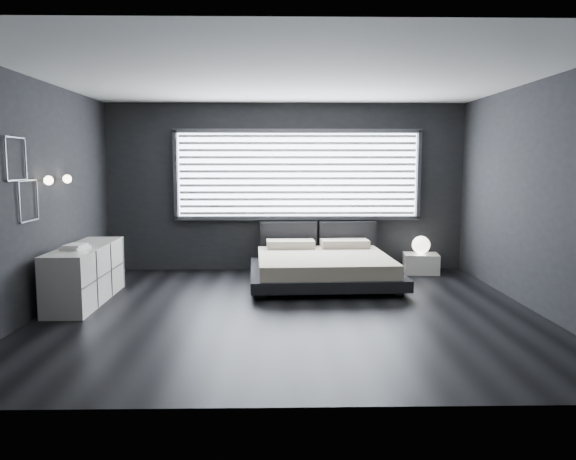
{
  "coord_description": "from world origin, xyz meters",
  "views": [
    {
      "loc": [
        -0.15,
        -6.73,
        1.8
      ],
      "look_at": [
        0.0,
        0.85,
        0.9
      ],
      "focal_mm": 35.0,
      "sensor_mm": 36.0,
      "label": 1
    }
  ],
  "objects": [
    {
      "name": "sconce_far",
      "position": [
        -2.88,
        0.65,
        1.6
      ],
      "size": [
        0.18,
        0.11,
        0.11
      ],
      "color": "silver",
      "rests_on": "ground"
    },
    {
      "name": "dresser",
      "position": [
        -2.65,
        0.53,
        0.37
      ],
      "size": [
        0.53,
        1.85,
        0.74
      ],
      "color": "white",
      "rests_on": "ground"
    },
    {
      "name": "nightstand",
      "position": [
        2.22,
        2.34,
        0.16
      ],
      "size": [
        0.6,
        0.52,
        0.32
      ],
      "primitive_type": "cube",
      "rotation": [
        0.0,
        0.0,
        -0.11
      ],
      "color": "white",
      "rests_on": "ground"
    },
    {
      "name": "bed",
      "position": [
        0.54,
        1.59,
        0.26
      ],
      "size": [
        2.25,
        2.16,
        0.56
      ],
      "color": "black",
      "rests_on": "ground"
    },
    {
      "name": "wall_art_upper",
      "position": [
        -2.98,
        -0.55,
        1.85
      ],
      "size": [
        0.01,
        0.48,
        0.48
      ],
      "color": "#47474C",
      "rests_on": "ground"
    },
    {
      "name": "sconce_near",
      "position": [
        -2.88,
        0.05,
        1.6
      ],
      "size": [
        0.18,
        0.11,
        0.11
      ],
      "color": "silver",
      "rests_on": "ground"
    },
    {
      "name": "headboard",
      "position": [
        0.54,
        2.64,
        0.57
      ],
      "size": [
        1.96,
        0.16,
        0.52
      ],
      "color": "black",
      "rests_on": "ground"
    },
    {
      "name": "orb_lamp",
      "position": [
        2.22,
        2.36,
        0.47
      ],
      "size": [
        0.29,
        0.29,
        0.29
      ],
      "primitive_type": "sphere",
      "color": "white",
      "rests_on": "nightstand"
    },
    {
      "name": "wall_art_lower",
      "position": [
        -2.98,
        -0.3,
        1.38
      ],
      "size": [
        0.01,
        0.48,
        0.48
      ],
      "color": "#47474C",
      "rests_on": "ground"
    },
    {
      "name": "book_stack",
      "position": [
        -2.66,
        0.24,
        0.77
      ],
      "size": [
        0.31,
        0.37,
        0.07
      ],
      "color": "silver",
      "rests_on": "dresser"
    },
    {
      "name": "room",
      "position": [
        0.0,
        0.0,
        1.4
      ],
      "size": [
        6.04,
        6.0,
        2.8
      ],
      "color": "black",
      "rests_on": "ground"
    },
    {
      "name": "window",
      "position": [
        0.2,
        2.7,
        1.61
      ],
      "size": [
        4.14,
        0.09,
        1.52
      ],
      "color": "white",
      "rests_on": "ground"
    }
  ]
}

